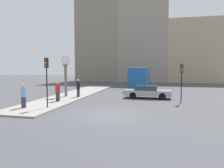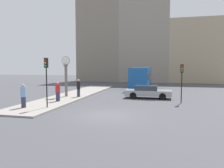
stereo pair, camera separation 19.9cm
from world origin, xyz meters
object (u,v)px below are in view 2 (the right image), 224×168
at_px(traffic_light_far, 182,75).
at_px(pedestrian_black_jacket, 78,88).
at_px(pedestrian_blue_stripe, 23,96).
at_px(sedan_car, 148,92).
at_px(bus_distant, 141,77).
at_px(traffic_light_near, 46,72).
at_px(street_clock, 66,76).
at_px(pedestrian_red_top, 58,92).

distance_m(traffic_light_far, pedestrian_black_jacket, 10.37).
relative_size(traffic_light_far, pedestrian_blue_stripe, 1.90).
height_order(sedan_car, bus_distant, bus_distant).
relative_size(traffic_light_near, street_clock, 0.90).
relative_size(street_clock, pedestrian_black_jacket, 2.29).
bearing_deg(street_clock, bus_distant, 57.81).
xyz_separation_m(traffic_light_near, pedestrian_red_top, (-0.64, 2.99, -1.87)).
xyz_separation_m(sedan_car, pedestrian_blue_stripe, (-8.90, -8.08, 0.35)).
height_order(sedan_car, street_clock, street_clock).
bearing_deg(street_clock, pedestrian_blue_stripe, -93.84).
xyz_separation_m(pedestrian_red_top, pedestrian_black_jacket, (0.73, 3.14, 0.06)).
bearing_deg(traffic_light_far, pedestrian_red_top, -167.83).
xyz_separation_m(traffic_light_far, street_clock, (-11.63, 0.75, -0.22)).
height_order(sedan_car, traffic_light_far, traffic_light_far).
relative_size(bus_distant, traffic_light_near, 2.08).
xyz_separation_m(bus_distant, traffic_light_near, (-5.47, -16.85, 1.10)).
relative_size(street_clock, pedestrian_blue_stripe, 2.32).
height_order(bus_distant, traffic_light_far, traffic_light_far).
bearing_deg(pedestrian_black_jacket, bus_distant, 63.39).
height_order(bus_distant, pedestrian_black_jacket, bus_distant).
height_order(traffic_light_near, pedestrian_black_jacket, traffic_light_near).
bearing_deg(bus_distant, street_clock, -122.19).
xyz_separation_m(street_clock, pedestrian_blue_stripe, (-0.44, -6.60, -1.26)).
height_order(pedestrian_red_top, pedestrian_blue_stripe, pedestrian_blue_stripe).
bearing_deg(bus_distant, pedestrian_black_jacket, -116.61).
xyz_separation_m(bus_distant, street_clock, (-6.76, -10.74, 0.53)).
relative_size(bus_distant, pedestrian_black_jacket, 4.31).
bearing_deg(pedestrian_blue_stripe, sedan_car, 42.23).
distance_m(sedan_car, traffic_light_near, 10.66).
height_order(bus_distant, street_clock, street_clock).
bearing_deg(street_clock, pedestrian_red_top, -78.17).
distance_m(bus_distant, pedestrian_red_top, 15.16).
bearing_deg(bus_distant, traffic_light_far, -67.05).
bearing_deg(sedan_car, pedestrian_blue_stripe, -137.77).
relative_size(bus_distant, pedestrian_blue_stripe, 4.35).
distance_m(traffic_light_far, pedestrian_red_top, 11.33).
relative_size(pedestrian_red_top, pedestrian_black_jacket, 0.95).
bearing_deg(traffic_light_near, bus_distant, 72.01).
bearing_deg(traffic_light_far, pedestrian_blue_stripe, -154.15).
relative_size(sedan_car, pedestrian_black_jacket, 2.54).
height_order(traffic_light_near, pedestrian_blue_stripe, traffic_light_near).
bearing_deg(bus_distant, traffic_light_near, -107.99).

